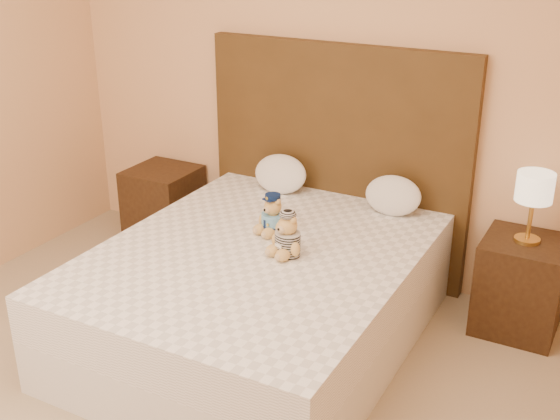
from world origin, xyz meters
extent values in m
cube|color=#E2AD7B|center=(0.00, 2.25, 1.35)|extent=(4.00, 0.04, 2.70)
cube|color=white|center=(0.00, 1.20, 0.15)|extent=(1.60, 2.00, 0.30)
cube|color=white|center=(0.00, 1.20, 0.43)|extent=(1.60, 2.00, 0.25)
cube|color=#483015|center=(0.00, 2.21, 0.75)|extent=(1.75, 0.08, 1.50)
cube|color=#372311|center=(-1.25, 2.00, 0.28)|extent=(0.45, 0.45, 0.55)
cube|color=#372311|center=(1.25, 2.00, 0.28)|extent=(0.45, 0.45, 0.55)
cylinder|color=gold|center=(1.25, 2.00, 0.56)|extent=(0.14, 0.14, 0.02)
cylinder|color=gold|center=(1.25, 2.00, 0.69)|extent=(0.02, 0.02, 0.26)
cylinder|color=beige|center=(1.25, 2.00, 0.87)|extent=(0.20, 0.20, 0.16)
ellipsoid|color=white|center=(-0.31, 2.03, 0.68)|extent=(0.37, 0.24, 0.26)
ellipsoid|color=white|center=(0.45, 2.03, 0.67)|extent=(0.35, 0.22, 0.24)
camera|label=1|loc=(1.71, -1.72, 2.20)|focal=45.00mm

